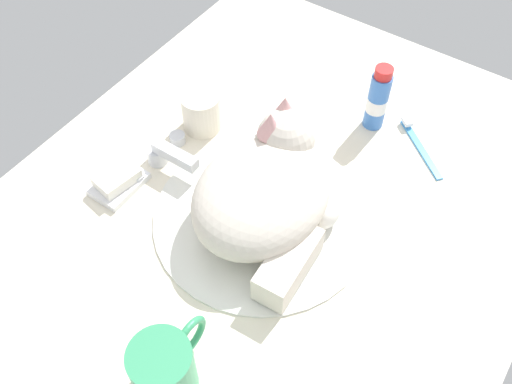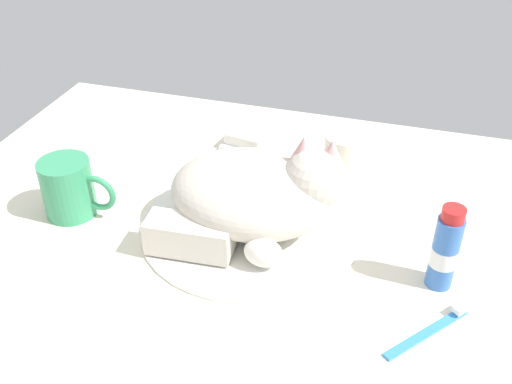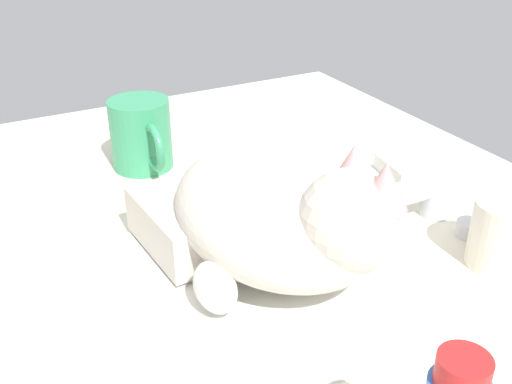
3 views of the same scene
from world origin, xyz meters
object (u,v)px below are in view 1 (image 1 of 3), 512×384
Objects in this scene: faucet at (163,156)px; rinse_cup at (201,112)px; soap_bar at (117,178)px; toothpaste_bottle at (378,99)px; toothbrush at (419,144)px; cat at (268,188)px; coffee_mug at (165,368)px.

rinse_cup is at bearing 0.73° from faucet.
toothpaste_bottle is (37.04, -28.31, 3.80)cm from soap_bar.
faucet is 1.13× the size of toothbrush.
cat is at bearing -68.62° from soap_bar.
cat is at bearing 153.03° from toothbrush.
rinse_cup is at bearing 117.09° from toothbrush.
toothpaste_bottle reaches higher than toothbrush.
cat is 25.76cm from soap_bar.
toothbrush is (36.76, -37.61, -1.71)cm from soap_bar.
coffee_mug is 35.00cm from soap_bar.
rinse_cup is 1.04× the size of soap_bar.
toothbrush is at bearing -45.65° from soap_bar.
cat is at bearing -115.47° from rinse_cup.
toothbrush is (-0.27, -9.30, -5.51)cm from toothpaste_bottle.
cat reaches higher than coffee_mug.
cat is at bearing 170.39° from toothpaste_bottle.
faucet reaches higher than soap_bar.
toothbrush is (28.71, -34.48, -1.73)cm from faucet.
rinse_cup is (9.82, 20.61, -3.17)cm from cat.
rinse_cup is 19.34cm from soap_bar.
rinse_cup is 0.61× the size of toothbrush.
soap_bar is at bearing 111.38° from cat.
soap_bar is at bearing 53.44° from coffee_mug.
coffee_mug is 1.05× the size of toothbrush.
coffee_mug is 57.84cm from toothpaste_bottle.
toothbrush is (27.52, -14.01, -6.27)cm from cat.
rinse_cup is at bearing 32.15° from coffee_mug.
cat is 3.75× the size of rinse_cup.
toothpaste_bottle reaches higher than faucet.
toothbrush is (57.56, -9.58, -4.26)cm from coffee_mug.
coffee_mug reaches higher than faucet.
faucet is at bearing -179.27° from rinse_cup.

